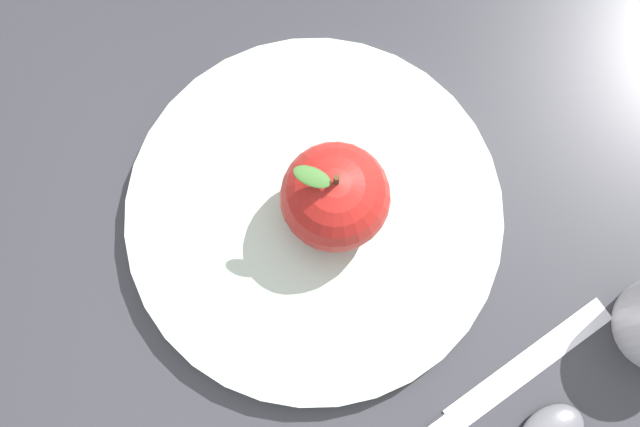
{
  "coord_description": "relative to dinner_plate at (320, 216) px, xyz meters",
  "views": [
    {
      "loc": [
        0.0,
        0.11,
        0.59
      ],
      "look_at": [
        0.01,
        -0.02,
        0.02
      ],
      "focal_mm": 47.26,
      "sensor_mm": 36.0,
      "label": 1
    }
  ],
  "objects": [
    {
      "name": "dinner_plate",
      "position": [
        0.0,
        0.0,
        0.0
      ],
      "size": [
        0.26,
        0.26,
        0.02
      ],
      "color": "#B2C6B2",
      "rests_on": "ground_plane"
    },
    {
      "name": "knife",
      "position": [
        -0.1,
        0.13,
        -0.01
      ],
      "size": [
        0.18,
        0.15,
        0.01
      ],
      "color": "silver",
      "rests_on": "ground_plane"
    },
    {
      "name": "apple",
      "position": [
        -0.01,
        -0.0,
        0.04
      ],
      "size": [
        0.07,
        0.07,
        0.08
      ],
      "color": "#B21E19",
      "rests_on": "dinner_plate"
    },
    {
      "name": "ground_plane",
      "position": [
        -0.01,
        0.02,
        -0.01
      ],
      "size": [
        2.4,
        2.4,
        0.0
      ],
      "primitive_type": "plane",
      "color": "#2D2D33"
    }
  ]
}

